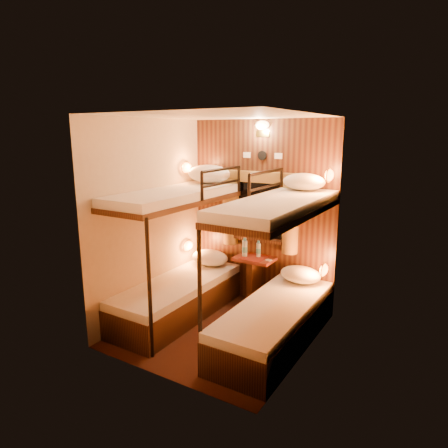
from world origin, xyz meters
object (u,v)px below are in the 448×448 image
Objects in this scene: bottle_left at (245,248)px; bottle_right at (258,250)px; bunk_left at (178,273)px; table at (254,275)px; bunk_right at (276,295)px.

bottle_right is at bearing 23.54° from bottle_left.
bunk_left is 2.90× the size of table.
bunk_right is at bearing -53.30° from bottle_right.
table is at bearing 9.78° from bottle_left.
bottle_right is (0.03, 0.05, 0.33)m from table.
table is at bearing 50.33° from bunk_left.
bottle_left reaches higher than table.
bottle_right reaches higher than table.
bunk_left is 0.94m from bottle_left.
table is 3.02× the size of bottle_right.
bunk_left is at bearing 180.00° from bunk_right.
bunk_left is 1.02m from table.
bunk_right is 1.11m from bottle_left.
bottle_left is (0.51, 0.76, 0.20)m from bunk_left.
table is at bearing 129.67° from bunk_right.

